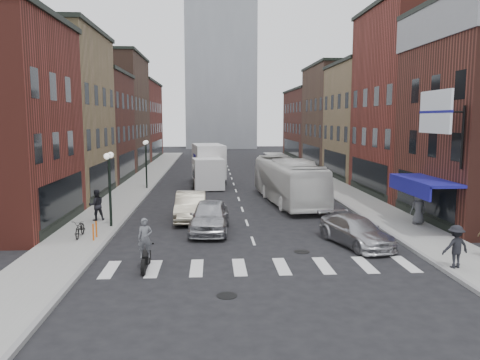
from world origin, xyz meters
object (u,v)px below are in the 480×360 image
object	(u,v)px
streetlamp_far	(146,155)
sedan_left_near	(210,216)
curb_car	(356,231)
ped_right_c	(418,208)
billboard_sign	(437,113)
sedan_left_far	(191,206)
bike_rack	(95,231)
box_truck	(208,166)
parked_bicycle	(80,228)
motorcycle_rider	(145,246)
ped_right_a	(456,246)
transit_bus	(288,181)
ped_left_solo	(96,205)
streetlamp_near	(109,175)

from	to	relation	value
streetlamp_far	sedan_left_near	distance (m)	16.05
curb_car	ped_right_c	xyz separation A→B (m)	(4.55, 3.50, 0.37)
billboard_sign	sedan_left_far	bearing A→B (deg)	155.02
bike_rack	sedan_left_near	world-z (taller)	sedan_left_near
sedan_left_near	box_truck	bearing A→B (deg)	94.30
parked_bicycle	billboard_sign	bearing A→B (deg)	-6.45
ped_right_c	box_truck	bearing A→B (deg)	-62.91
sedan_left_far	parked_bicycle	bearing A→B (deg)	-140.90
billboard_sign	curb_car	bearing A→B (deg)	-172.21
motorcycle_rider	ped_right_a	distance (m)	12.01
ped_right_a	sedan_left_far	bearing A→B (deg)	-53.23
streetlamp_far	motorcycle_rider	world-z (taller)	streetlamp_far
box_truck	transit_bus	world-z (taller)	box_truck
sedan_left_near	ped_right_c	bearing A→B (deg)	6.09
sedan_left_near	ped_left_solo	size ratio (longest dim) A/B	2.75
box_truck	ped_right_c	xyz separation A→B (m)	(11.55, -16.91, -0.73)
curb_car	streetlamp_far	bearing A→B (deg)	107.64
billboard_sign	streetlamp_near	bearing A→B (deg)	167.65
sedan_left_far	ped_right_a	world-z (taller)	ped_right_a
billboard_sign	sedan_left_near	world-z (taller)	billboard_sign
sedan_left_far	streetlamp_far	bearing A→B (deg)	108.86
streetlamp_far	transit_bus	bearing A→B (deg)	-31.98
sedan_left_near	curb_car	bearing A→B (deg)	-20.17
ped_right_c	billboard_sign	bearing A→B (deg)	69.61
bike_rack	ped_left_solo	bearing A→B (deg)	102.33
bike_rack	transit_bus	bearing A→B (deg)	42.22
streetlamp_far	box_truck	xyz separation A→B (m)	(5.13, 2.38, -1.15)
bike_rack	parked_bicycle	world-z (taller)	parked_bicycle
bike_rack	streetlamp_far	bearing A→B (deg)	89.31
bike_rack	ped_right_a	size ratio (longest dim) A/B	0.48
sedan_left_near	sedan_left_far	bearing A→B (deg)	114.23
box_truck	sedan_left_near	bearing A→B (deg)	-96.90
billboard_sign	motorcycle_rider	bearing A→B (deg)	-164.77
sedan_left_far	parked_bicycle	size ratio (longest dim) A/B	3.00
transit_bus	curb_car	world-z (taller)	transit_bus
streetlamp_far	ped_right_c	world-z (taller)	streetlamp_far
streetlamp_near	transit_bus	xyz separation A→B (m)	(10.78, 7.27, -1.35)
billboard_sign	streetlamp_far	xyz separation A→B (m)	(-15.99, 17.50, -3.22)
sedan_left_near	parked_bicycle	distance (m)	6.45
billboard_sign	ped_left_solo	world-z (taller)	billboard_sign
streetlamp_near	ped_left_solo	bearing A→B (deg)	126.66
streetlamp_far	sedan_left_near	xyz separation A→B (m)	(5.30, -15.00, -2.08)
streetlamp_far	ped_right_a	world-z (taller)	streetlamp_far
box_truck	transit_bus	size ratio (longest dim) A/B	0.76
bike_rack	sedan_left_near	xyz separation A→B (m)	(5.50, 1.70, 0.28)
streetlamp_near	parked_bicycle	distance (m)	3.41
streetlamp_near	bike_rack	bearing A→B (deg)	-94.24
parked_bicycle	ped_right_a	bearing A→B (deg)	-22.24
transit_bus	curb_car	size ratio (longest dim) A/B	2.44
box_truck	parked_bicycle	xyz separation A→B (m)	(-6.14, -18.66, -1.18)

